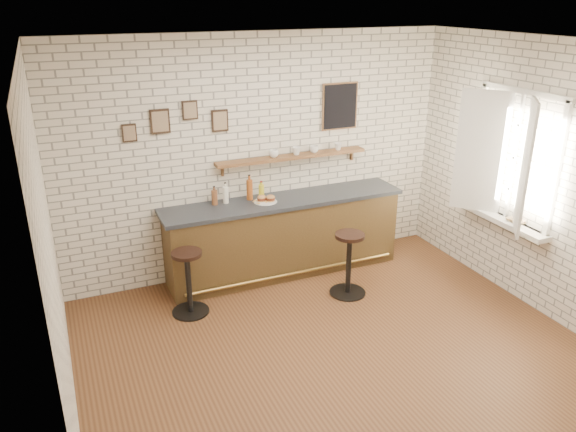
% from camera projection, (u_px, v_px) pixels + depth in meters
% --- Properties ---
extents(ground, '(5.00, 5.00, 0.00)m').
position_uv_depth(ground, '(330.00, 344.00, 5.84)').
color(ground, brown).
rests_on(ground, ground).
extents(bar_counter, '(3.10, 0.65, 1.01)m').
position_uv_depth(bar_counter, '(284.00, 236.00, 7.18)').
color(bar_counter, '#4F3A1D').
rests_on(bar_counter, ground).
extents(sandwich_plate, '(0.28, 0.28, 0.01)m').
position_uv_depth(sandwich_plate, '(265.00, 202.00, 6.89)').
color(sandwich_plate, white).
rests_on(sandwich_plate, bar_counter).
extents(ciabatta_sandwich, '(0.23, 0.15, 0.07)m').
position_uv_depth(ciabatta_sandwich, '(266.00, 198.00, 6.87)').
color(ciabatta_sandwich, tan).
rests_on(ciabatta_sandwich, sandwich_plate).
extents(potato_chips, '(0.25, 0.18, 0.00)m').
position_uv_depth(potato_chips, '(264.00, 201.00, 6.87)').
color(potato_chips, '#F2BE55').
rests_on(potato_chips, sandwich_plate).
extents(bitters_bottle_brown, '(0.07, 0.07, 0.24)m').
position_uv_depth(bitters_bottle_brown, '(214.00, 197.00, 6.77)').
color(bitters_bottle_brown, brown).
rests_on(bitters_bottle_brown, bar_counter).
extents(bitters_bottle_white, '(0.07, 0.07, 0.26)m').
position_uv_depth(bitters_bottle_white, '(226.00, 195.00, 6.82)').
color(bitters_bottle_white, white).
rests_on(bitters_bottle_white, bar_counter).
extents(bitters_bottle_amber, '(0.08, 0.08, 0.32)m').
position_uv_depth(bitters_bottle_amber, '(250.00, 189.00, 6.92)').
color(bitters_bottle_amber, '#934517').
rests_on(bitters_bottle_amber, bar_counter).
extents(condiment_bottle_yellow, '(0.07, 0.07, 0.22)m').
position_uv_depth(condiment_bottle_yellow, '(261.00, 191.00, 7.00)').
color(condiment_bottle_yellow, yellow).
rests_on(condiment_bottle_yellow, bar_counter).
extents(bar_stool_left, '(0.42, 0.42, 0.76)m').
position_uv_depth(bar_stool_left, '(189.00, 281.00, 6.27)').
color(bar_stool_left, black).
rests_on(bar_stool_left, ground).
extents(bar_stool_right, '(0.44, 0.44, 0.79)m').
position_uv_depth(bar_stool_right, '(349.00, 262.00, 6.67)').
color(bar_stool_right, black).
rests_on(bar_stool_right, ground).
extents(wall_shelf, '(2.00, 0.18, 0.18)m').
position_uv_depth(wall_shelf, '(292.00, 157.00, 7.07)').
color(wall_shelf, brown).
rests_on(wall_shelf, ground).
extents(shelf_cup_a, '(0.12, 0.12, 0.09)m').
position_uv_depth(shelf_cup_a, '(274.00, 154.00, 6.95)').
color(shelf_cup_a, white).
rests_on(shelf_cup_a, wall_shelf).
extents(shelf_cup_b, '(0.15, 0.15, 0.10)m').
position_uv_depth(shelf_cup_b, '(296.00, 151.00, 7.06)').
color(shelf_cup_b, white).
rests_on(shelf_cup_b, wall_shelf).
extents(shelf_cup_c, '(0.12, 0.12, 0.09)m').
position_uv_depth(shelf_cup_c, '(314.00, 149.00, 7.15)').
color(shelf_cup_c, white).
rests_on(shelf_cup_c, wall_shelf).
extents(shelf_cup_d, '(0.13, 0.13, 0.09)m').
position_uv_depth(shelf_cup_d, '(338.00, 146.00, 7.28)').
color(shelf_cup_d, white).
rests_on(shelf_cup_d, wall_shelf).
extents(back_wall_decor, '(2.96, 0.02, 0.56)m').
position_uv_depth(back_wall_decor, '(277.00, 112.00, 6.86)').
color(back_wall_decor, black).
rests_on(back_wall_decor, ground).
extents(window_sill, '(0.20, 1.35, 0.06)m').
position_uv_depth(window_sill, '(501.00, 219.00, 6.65)').
color(window_sill, white).
rests_on(window_sill, ground).
extents(casement_window, '(0.40, 1.30, 1.56)m').
position_uv_depth(casement_window, '(507.00, 159.00, 6.36)').
color(casement_window, white).
rests_on(casement_window, ground).
extents(book_lower, '(0.19, 0.23, 0.02)m').
position_uv_depth(book_lower, '(510.00, 222.00, 6.48)').
color(book_lower, tan).
rests_on(book_lower, window_sill).
extents(book_upper, '(0.16, 0.21, 0.02)m').
position_uv_depth(book_upper, '(512.00, 221.00, 6.46)').
color(book_upper, tan).
rests_on(book_upper, book_lower).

